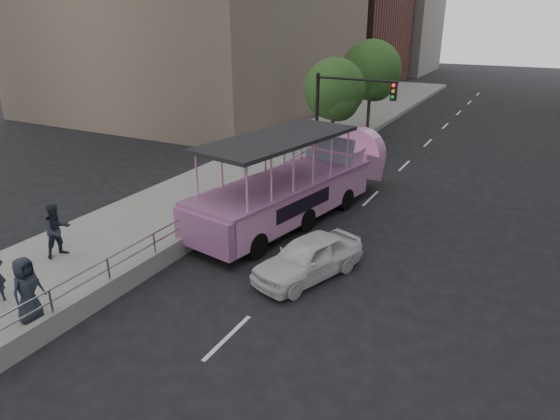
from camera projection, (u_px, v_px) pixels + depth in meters
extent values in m
plane|color=black|center=(236.00, 293.00, 15.27)|extent=(160.00, 160.00, 0.00)
cube|color=gray|center=(246.00, 175.00, 25.93)|extent=(5.50, 80.00, 0.30)
cube|color=gray|center=(193.00, 235.00, 18.09)|extent=(0.24, 30.00, 0.36)
cylinder|color=#AFAFB4|center=(51.00, 301.00, 12.96)|extent=(0.07, 0.07, 0.70)
cylinder|color=#AFAFB4|center=(108.00, 269.00, 14.60)|extent=(0.07, 0.07, 0.70)
cylinder|color=#AFAFB4|center=(154.00, 243.00, 16.25)|extent=(0.07, 0.07, 0.70)
cylinder|color=#AFAFB4|center=(192.00, 222.00, 17.89)|extent=(0.07, 0.07, 0.70)
cylinder|color=#AFAFB4|center=(223.00, 204.00, 19.54)|extent=(0.07, 0.07, 0.70)
cylinder|color=#AFAFB4|center=(249.00, 189.00, 21.19)|extent=(0.07, 0.07, 0.70)
cylinder|color=#AFAFB4|center=(272.00, 177.00, 22.83)|extent=(0.07, 0.07, 0.70)
cylinder|color=#AFAFB4|center=(291.00, 166.00, 24.48)|extent=(0.07, 0.07, 0.70)
cylinder|color=#AFAFB4|center=(308.00, 156.00, 26.12)|extent=(0.07, 0.07, 0.70)
cylinder|color=#AFAFB4|center=(192.00, 222.00, 17.89)|extent=(0.06, 22.00, 0.06)
cylinder|color=#AFAFB4|center=(191.00, 213.00, 17.77)|extent=(0.06, 22.00, 0.06)
cylinder|color=black|center=(209.00, 229.00, 18.67)|extent=(0.54, 1.00, 0.95)
cylinder|color=black|center=(256.00, 245.00, 17.34)|extent=(0.54, 1.00, 0.95)
cylinder|color=black|center=(260.00, 206.00, 20.82)|extent=(0.54, 1.00, 0.95)
cylinder|color=black|center=(305.00, 220.00, 19.49)|extent=(0.54, 1.00, 0.95)
cylinder|color=black|center=(301.00, 188.00, 22.96)|extent=(0.54, 1.00, 0.95)
cylinder|color=black|center=(345.00, 199.00, 21.63)|extent=(0.54, 1.00, 0.95)
cube|color=#EC95CC|center=(285.00, 197.00, 20.08)|extent=(4.16, 8.95, 1.31)
cube|color=#EC95CC|center=(350.00, 163.00, 23.66)|extent=(2.94, 2.67, 1.64)
cylinder|color=#EC95CC|center=(360.00, 153.00, 24.20)|extent=(2.56, 1.18, 2.47)
cube|color=#A35F92|center=(204.00, 233.00, 16.83)|extent=(2.65, 0.84, 1.31)
cube|color=#A35F92|center=(285.00, 180.00, 19.82)|extent=(4.35, 9.28, 0.13)
cube|color=black|center=(278.00, 139.00, 18.86)|extent=(4.01, 7.33, 0.15)
cube|color=#A0B2BD|center=(330.00, 149.00, 21.92)|extent=(2.41, 0.65, 1.10)
cube|color=#EC95CC|center=(335.00, 153.00, 22.38)|extent=(2.46, 1.46, 0.53)
imported|color=white|center=(308.00, 257.00, 16.00)|extent=(2.89, 4.34, 1.37)
imported|color=#232A33|center=(57.00, 230.00, 16.66)|extent=(0.89, 1.04, 1.86)
imported|color=#232A33|center=(27.00, 290.00, 13.09)|extent=(0.67, 0.95, 1.85)
cylinder|color=black|center=(247.00, 188.00, 20.73)|extent=(0.08, 0.08, 2.43)
cube|color=#0C1156|center=(246.00, 164.00, 20.35)|extent=(0.22, 0.58, 0.87)
cube|color=white|center=(247.00, 164.00, 20.34)|extent=(0.14, 0.37, 0.53)
cylinder|color=black|center=(317.00, 125.00, 25.85)|extent=(0.18, 0.18, 5.20)
cylinder|color=black|center=(356.00, 79.00, 24.10)|extent=(4.20, 0.12, 0.12)
cube|color=black|center=(394.00, 92.00, 23.45)|extent=(0.28, 0.22, 0.85)
sphere|color=red|center=(394.00, 85.00, 23.23)|extent=(0.16, 0.16, 0.16)
cylinder|color=#39271A|center=(332.00, 131.00, 29.34)|extent=(0.22, 0.22, 3.08)
sphere|color=#285120|center=(334.00, 89.00, 28.45)|extent=(3.52, 3.52, 3.52)
sphere|color=#285120|center=(338.00, 100.00, 28.23)|extent=(2.42, 2.42, 2.42)
cylinder|color=#39271A|center=(368.00, 111.00, 34.12)|extent=(0.22, 0.22, 3.47)
sphere|color=#285120|center=(371.00, 70.00, 33.12)|extent=(3.97, 3.97, 3.97)
sphere|color=#285120|center=(375.00, 80.00, 32.92)|extent=(2.73, 2.73, 2.73)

